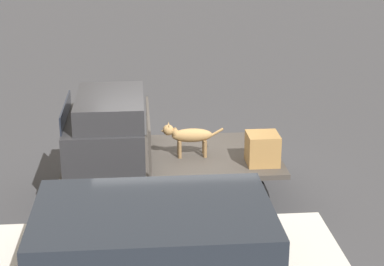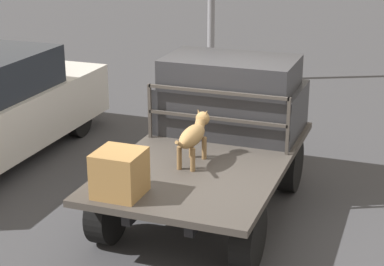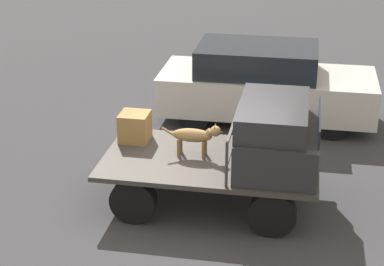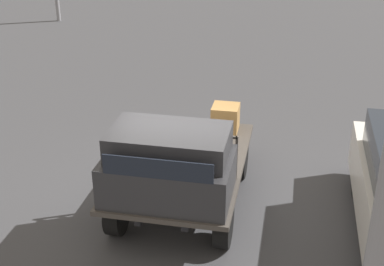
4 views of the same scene
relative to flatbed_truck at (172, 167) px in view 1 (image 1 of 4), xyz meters
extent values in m
plane|color=#38383A|center=(0.00, 0.00, -0.57)|extent=(80.00, 80.00, 0.00)
cylinder|color=black|center=(1.09, 0.85, -0.21)|extent=(0.73, 0.24, 0.73)
cylinder|color=black|center=(1.09, -0.85, -0.21)|extent=(0.73, 0.24, 0.73)
cylinder|color=black|center=(-1.09, 0.85, -0.21)|extent=(0.73, 0.24, 0.73)
cylinder|color=black|center=(-1.09, -0.85, -0.21)|extent=(0.73, 0.24, 0.73)
cube|color=black|center=(0.00, 0.35, 0.05)|extent=(3.23, 0.10, 0.18)
cube|color=black|center=(0.00, -0.35, 0.05)|extent=(3.23, 0.10, 0.18)
cube|color=#3D3833|center=(0.00, 0.00, 0.18)|extent=(3.51, 2.02, 0.08)
cube|color=#28282B|center=(1.08, 0.00, 0.54)|extent=(1.25, 1.90, 0.64)
cube|color=#28282B|center=(0.98, 0.00, 1.06)|extent=(1.06, 1.75, 0.40)
cube|color=black|center=(1.69, 0.00, 1.00)|extent=(0.02, 1.56, 0.30)
cube|color=#3D3833|center=(0.38, 0.93, 0.59)|extent=(0.04, 0.04, 0.74)
cube|color=#3D3833|center=(0.38, -0.93, 0.59)|extent=(0.04, 0.04, 0.74)
cube|color=#3D3833|center=(0.38, 0.00, 0.94)|extent=(0.04, 1.86, 0.04)
cube|color=#3D3833|center=(0.38, 0.00, 0.59)|extent=(0.04, 1.86, 0.04)
cylinder|color=brown|center=(-0.11, 0.16, 0.36)|extent=(0.06, 0.06, 0.28)
cylinder|color=brown|center=(-0.11, -0.01, 0.36)|extent=(0.06, 0.06, 0.28)
cylinder|color=brown|center=(-0.53, 0.16, 0.36)|extent=(0.06, 0.06, 0.28)
cylinder|color=brown|center=(-0.53, -0.01, 0.36)|extent=(0.06, 0.06, 0.28)
ellipsoid|color=olive|center=(-0.32, 0.08, 0.57)|extent=(0.67, 0.22, 0.22)
sphere|color=brown|center=(-0.14, 0.08, 0.54)|extent=(0.10, 0.10, 0.10)
cylinder|color=olive|center=(-0.04, 0.08, 0.64)|extent=(0.16, 0.12, 0.15)
sphere|color=olive|center=(0.07, 0.08, 0.68)|extent=(0.18, 0.18, 0.18)
cone|color=brown|center=(0.14, 0.08, 0.66)|extent=(0.10, 0.10, 0.10)
cone|color=olive|center=(0.06, 0.13, 0.75)|extent=(0.06, 0.08, 0.10)
cone|color=olive|center=(0.06, 0.03, 0.75)|extent=(0.06, 0.08, 0.10)
cylinder|color=olive|center=(-0.70, 0.08, 0.60)|extent=(0.28, 0.04, 0.19)
cube|color=olive|center=(-1.41, 0.51, 0.47)|extent=(0.50, 0.50, 0.50)
cube|color=#1E232B|center=(0.41, 3.80, 0.80)|extent=(2.52, 1.67, 0.60)
camera|label=1|loc=(0.52, 9.87, 4.04)|focal=60.00mm
camera|label=2|loc=(-7.07, -2.38, 3.14)|focal=60.00mm
camera|label=3|loc=(1.42, -9.36, 4.75)|focal=60.00mm
camera|label=4|loc=(7.82, 1.72, 4.55)|focal=50.00mm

